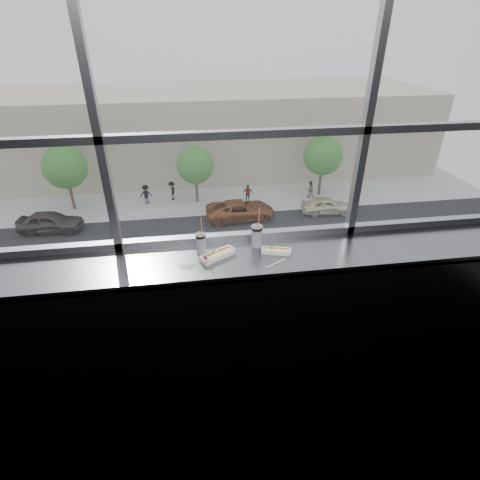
{
  "coord_description": "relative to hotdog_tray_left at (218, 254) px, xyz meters",
  "views": [
    {
      "loc": [
        -0.4,
        -1.27,
        2.71
      ],
      "look_at": [
        -0.03,
        1.23,
        1.25
      ],
      "focal_mm": 28.0,
      "sensor_mm": 36.0,
      "label": 1
    }
  ],
  "objects": [
    {
      "name": "tree_center",
      "position": [
        0.51,
        28.26,
        -8.77
      ],
      "size": [
        3.17,
        3.17,
        4.96
      ],
      "color": "#47382B",
      "rests_on": "far_sidewalk"
    },
    {
      "name": "hotdog_tray_left",
      "position": [
        0.0,
        0.0,
        0.0
      ],
      "size": [
        0.3,
        0.24,
        0.07
      ],
      "rotation": [
        0.0,
        0.0,
        0.54
      ],
      "color": "white",
      "rests_on": "counter"
    },
    {
      "name": "far_sidewalk",
      "position": [
        0.21,
        28.26,
        -12.11
      ],
      "size": [
        80.0,
        6.0,
        0.04
      ],
      "primitive_type": "cube",
      "color": "#B8B8B8",
      "rests_on": "plaza_ground"
    },
    {
      "name": "car_far_c",
      "position": [
        10.95,
        24.26,
        -11.15
      ],
      "size": [
        2.81,
        5.7,
        1.84
      ],
      "primitive_type": "imported",
      "rotation": [
        0.0,
        0.0,
        1.47
      ],
      "color": "beige",
      "rests_on": "street_asphalt"
    },
    {
      "name": "soda_cup_right",
      "position": [
        0.34,
        0.13,
        0.07
      ],
      "size": [
        0.1,
        0.1,
        0.35
      ],
      "color": "white",
      "rests_on": "counter"
    },
    {
      "name": "tree_left",
      "position": [
        -9.94,
        28.26,
        -8.4
      ],
      "size": [
        3.52,
        3.52,
        5.5
      ],
      "color": "#47382B",
      "rests_on": "far_sidewalk"
    },
    {
      "name": "window_mullions",
      "position": [
        0.21,
        0.26,
        1.17
      ],
      "size": [
        6.0,
        0.08,
        2.4
      ],
      "primitive_type": null,
      "color": "gray",
      "rests_on": "ground"
    },
    {
      "name": "far_building",
      "position": [
        0.21,
        38.26,
        -8.13
      ],
      "size": [
        50.0,
        14.0,
        8.0
      ],
      "primitive_type": "cube",
      "color": "#ADA18C",
      "rests_on": "plaza_ground"
    },
    {
      "name": "counter_fascia",
      "position": [
        0.21,
        -0.27,
        -0.58
      ],
      "size": [
        6.0,
        0.04,
        1.04
      ],
      "primitive_type": "cube",
      "color": "slate",
      "rests_on": "ground"
    },
    {
      "name": "tree_right",
      "position": [
        11.74,
        28.26,
        -8.45
      ],
      "size": [
        3.48,
        3.48,
        5.43
      ],
      "color": "#47382B",
      "rests_on": "far_sidewalk"
    },
    {
      "name": "car_near_b",
      "position": [
        -7.28,
        16.26,
        -11.12
      ],
      "size": [
        2.62,
        5.81,
        1.9
      ],
      "primitive_type": "imported",
      "rotation": [
        0.0,
        0.0,
        1.53
      ],
      "color": "black",
      "rests_on": "street_asphalt"
    },
    {
      "name": "window_glass",
      "position": [
        0.21,
        0.28,
        1.17
      ],
      "size": [
        6.0,
        0.0,
        6.0
      ],
      "primitive_type": "plane",
      "rotation": [
        1.57,
        0.0,
        0.0
      ],
      "color": "silver",
      "rests_on": "ground"
    },
    {
      "name": "car_far_b",
      "position": [
        3.79,
        24.26,
        -11.06
      ],
      "size": [
        2.82,
        6.19,
        2.03
      ],
      "primitive_type": "imported",
      "rotation": [
        0.0,
        0.0,
        1.62
      ],
      "color": "brown",
      "rests_on": "street_asphalt"
    },
    {
      "name": "wrapper",
      "position": [
        -0.25,
        -0.08,
        -0.02
      ],
      "size": [
        0.11,
        0.08,
        0.03
      ],
      "primitive_type": "ellipsoid",
      "color": "silver",
      "rests_on": "counter"
    },
    {
      "name": "plaza_ground",
      "position": [
        0.21,
        43.76,
        -12.13
      ],
      "size": [
        120.0,
        120.0,
        0.0
      ],
      "primitive_type": "plane",
      "color": "#B8B8B8",
      "rests_on": "ground"
    },
    {
      "name": "wall_back_lower",
      "position": [
        0.21,
        0.26,
        -0.58
      ],
      "size": [
        6.0,
        0.0,
        6.0
      ],
      "primitive_type": "plane",
      "rotation": [
        1.57,
        0.0,
        0.0
      ],
      "color": "black",
      "rests_on": "ground"
    },
    {
      "name": "plaza_near",
      "position": [
        0.21,
        7.26,
        -12.11
      ],
      "size": [
        50.0,
        14.0,
        0.04
      ],
      "primitive_type": "cube",
      "color": "#B8B8B8",
      "rests_on": "plaza_ground"
    },
    {
      "name": "pedestrian_c",
      "position": [
        4.91,
        27.44,
        -11.12
      ],
      "size": [
        0.86,
        0.65,
        1.94
      ],
      "primitive_type": "imported",
      "color": "#66605B",
      "rests_on": "far_sidewalk"
    },
    {
      "name": "pedestrian_d",
      "position": [
        10.64,
        27.7,
        -11.17
      ],
      "size": [
        0.82,
        0.61,
        1.83
      ],
      "primitive_type": "imported",
      "rotation": [
        0.0,
        0.0,
        3.14
      ],
      "color": "#66605B",
      "rests_on": "far_sidewalk"
    },
    {
      "name": "car_far_a",
      "position": [
        -10.63,
        24.26,
        -11.01
      ],
      "size": [
        3.1,
        6.52,
        2.12
      ],
      "primitive_type": "imported",
      "rotation": [
        0.0,
        0.0,
        1.5
      ],
      "color": "#372E2F",
      "rests_on": "street_asphalt"
    },
    {
      "name": "pedestrian_a",
      "position": [
        -3.87,
        28.5,
        -11.07
      ],
      "size": [
        0.9,
        0.68,
        2.03
      ],
      "primitive_type": "imported",
      "rotation": [
        0.0,
        0.0,
        3.14
      ],
      "color": "#66605B",
      "rests_on": "far_sidewalk"
    },
    {
      "name": "loose_straw",
      "position": [
        0.44,
        -0.16,
        -0.03
      ],
      "size": [
        0.18,
        0.11,
        0.01
      ],
      "primitive_type": "cylinder",
      "rotation": [
        0.0,
        1.57,
        0.52
      ],
      "color": "white",
      "rests_on": "counter"
    },
    {
      "name": "soda_cup_left",
      "position": [
        -0.12,
        0.1,
        0.06
      ],
      "size": [
        0.09,
        0.09,
        0.32
      ],
      "color": "white",
      "rests_on": "counter"
    },
    {
      "name": "street_asphalt",
      "position": [
        0.21,
        20.26,
        -12.1
      ],
      "size": [
        80.0,
        10.0,
        0.06
      ],
      "primitive_type": "cube",
      "color": "black",
      "rests_on": "plaza_ground"
    },
    {
      "name": "car_near_e",
      "position": [
        14.26,
        16.26,
        -11.09
      ],
      "size": [
        2.83,
        6.02,
        1.96
      ],
      "primitive_type": "imported",
      "rotation": [
        0.0,
        0.0,
        1.51
      ],
      "color": "#403789",
      "rests_on": "street_asphalt"
    },
    {
      "name": "car_near_d",
      "position": [
        5.24,
        16.26,
        -10.96
      ],
      "size": [
        2.92,
        6.72,
        2.22
      ],
      "primitive_type": "imported",
      "rotation": [
        0.0,
        0.0,
        1.59
      ],
      "color": "beige",
      "rests_on": "street_asphalt"
    },
    {
      "name": "pedestrian_b",
      "position": [
        -1.65,
        29.0,
        -11.08
      ],
      "size": [
        0.67,
        0.89,
        2.01
      ],
      "primitive_type": "imported",
      "rotation": [
        0.0,
        0.0,
        4.71
      ],
      "color": "#66605B",
      "rests_on": "far_sidewalk"
    },
    {
      "name": "counter",
      "position": [
        0.21,
        -0.01,
        -0.06
      ],
      "size": [
        6.0,
        0.55,
        0.06
      ],
      "primitive_type": "cube",
      "color": "slate",
      "rests_on": "ground"
    },
    {
      "name": "hotdog_tray_right",
      "position": [
        0.47,
        -0.0,
        -0.01
      ],
      "size": [
        0.25,
        0.14,
        0.06
      ],
      "rotation": [
        0.0,
        0.0,
        -0.28
      ],
      "color": "white",
      "rests_on": "counter"
    }
  ]
}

